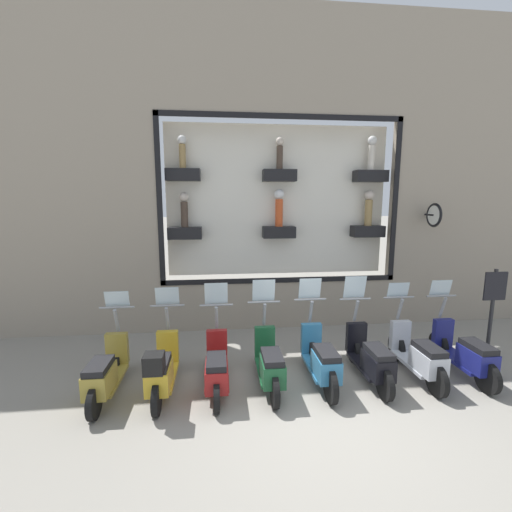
# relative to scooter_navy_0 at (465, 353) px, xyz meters

# --- Properties ---
(ground_plane) EXTENTS (120.00, 120.00, 0.00)m
(ground_plane) POSITION_rel_scooter_navy_0_xyz_m (-0.71, 2.86, -0.44)
(ground_plane) COLOR gray
(building_facade) EXTENTS (1.20, 36.00, 7.39)m
(building_facade) POSITION_rel_scooter_navy_0_xyz_m (2.89, 2.86, 3.30)
(building_facade) COLOR gray
(building_facade) RESTS_ON ground_plane
(scooter_navy_0) EXTENTS (1.81, 0.61, 1.58)m
(scooter_navy_0) POSITION_rel_scooter_navy_0_xyz_m (0.00, 0.00, 0.00)
(scooter_navy_0) COLOR black
(scooter_navy_0) RESTS_ON ground_plane
(scooter_silver_1) EXTENTS (1.81, 0.61, 1.56)m
(scooter_silver_1) POSITION_rel_scooter_navy_0_xyz_m (-0.00, 0.88, -0.00)
(scooter_silver_1) COLOR black
(scooter_silver_1) RESTS_ON ground_plane
(scooter_black_2) EXTENTS (1.80, 0.60, 1.71)m
(scooter_black_2) POSITION_rel_scooter_navy_0_xyz_m (0.00, 1.76, 0.00)
(scooter_black_2) COLOR black
(scooter_black_2) RESTS_ON ground_plane
(scooter_teal_3) EXTENTS (1.81, 0.60, 1.69)m
(scooter_teal_3) POSITION_rel_scooter_navy_0_xyz_m (0.00, 2.64, 0.01)
(scooter_teal_3) COLOR black
(scooter_teal_3) RESTS_ON ground_plane
(scooter_green_4) EXTENTS (1.80, 0.60, 1.68)m
(scooter_green_4) POSITION_rel_scooter_navy_0_xyz_m (0.00, 3.52, -0.00)
(scooter_green_4) COLOR black
(scooter_green_4) RESTS_ON ground_plane
(scooter_red_5) EXTENTS (1.79, 0.60, 1.64)m
(scooter_red_5) POSITION_rel_scooter_navy_0_xyz_m (-0.00, 4.40, -0.02)
(scooter_red_5) COLOR black
(scooter_red_5) RESTS_ON ground_plane
(scooter_yellow_6) EXTENTS (1.80, 0.61, 1.58)m
(scooter_yellow_6) POSITION_rel_scooter_navy_0_xyz_m (-0.07, 5.28, 0.03)
(scooter_yellow_6) COLOR black
(scooter_yellow_6) RESTS_ON ground_plane
(scooter_olive_7) EXTENTS (1.80, 0.61, 1.53)m
(scooter_olive_7) POSITION_rel_scooter_navy_0_xyz_m (-0.01, 6.16, -0.02)
(scooter_olive_7) COLOR black
(scooter_olive_7) RESTS_ON ground_plane
(shop_sign_post) EXTENTS (0.36, 0.45, 1.84)m
(shop_sign_post) POSITION_rel_scooter_navy_0_xyz_m (0.51, -0.88, 0.56)
(shop_sign_post) COLOR #232326
(shop_sign_post) RESTS_ON ground_plane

